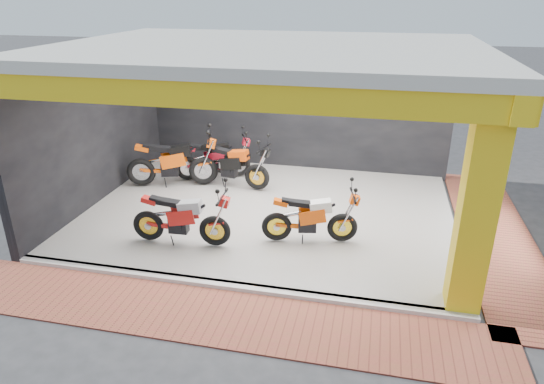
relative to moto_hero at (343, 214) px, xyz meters
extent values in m
plane|color=#2D2D30|center=(-1.73, -0.87, -0.70)|extent=(80.00, 80.00, 0.00)
cube|color=silver|center=(-1.73, 1.13, -0.65)|extent=(8.00, 6.00, 0.10)
cube|color=beige|center=(-1.73, 1.13, 2.90)|extent=(8.40, 6.40, 0.20)
cube|color=black|center=(-1.73, 4.23, 1.05)|extent=(8.20, 0.20, 3.50)
cube|color=black|center=(-5.83, 1.13, 1.05)|extent=(0.20, 6.20, 3.50)
cube|color=yellow|center=(2.02, -1.62, 1.05)|extent=(0.50, 0.50, 3.50)
cube|color=yellow|center=(-1.73, -1.87, 2.60)|extent=(8.40, 0.30, 0.40)
cube|color=yellow|center=(2.27, 1.13, 2.60)|extent=(0.30, 6.40, 0.40)
cube|color=silver|center=(-1.73, -1.89, -0.65)|extent=(8.00, 0.20, 0.10)
cube|color=brown|center=(-1.73, -2.67, -0.69)|extent=(9.00, 1.40, 0.03)
cube|color=brown|center=(3.07, 1.13, -0.69)|extent=(1.40, 7.00, 0.03)
camera|label=1|loc=(0.51, -8.50, 4.01)|focal=32.00mm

